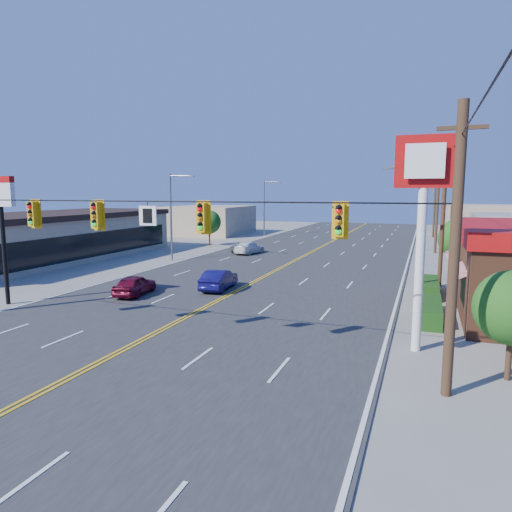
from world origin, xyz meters
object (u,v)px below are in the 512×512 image
(kfc_pylon, at_px, (423,200))
(car_silver, at_px, (247,248))
(signal_span, at_px, (120,230))
(pizza_hut_sign, at_px, (1,213))
(car_magenta, at_px, (135,286))
(car_white, at_px, (249,248))
(car_blue, at_px, (219,280))

(kfc_pylon, height_order, car_silver, kfc_pylon)
(signal_span, relative_size, pizza_hut_sign, 3.55)
(kfc_pylon, bearing_deg, car_magenta, 165.27)
(car_magenta, bearing_deg, car_silver, -95.89)
(kfc_pylon, distance_m, car_white, 30.19)
(kfc_pylon, relative_size, pizza_hut_sign, 1.24)
(kfc_pylon, bearing_deg, car_blue, 148.29)
(signal_span, bearing_deg, pizza_hut_sign, 159.81)
(signal_span, relative_size, car_magenta, 6.68)
(signal_span, relative_size, kfc_pylon, 2.86)
(kfc_pylon, distance_m, pizza_hut_sign, 22.02)
(car_white, relative_size, car_silver, 1.11)
(car_silver, bearing_deg, car_magenta, 112.75)
(car_white, xyz_separation_m, car_silver, (-0.52, 0.71, -0.08))
(signal_span, xyz_separation_m, pizza_hut_sign, (-10.88, 4.00, 0.30))
(pizza_hut_sign, bearing_deg, signal_span, -20.19)
(car_blue, bearing_deg, pizza_hut_sign, 32.79)
(kfc_pylon, xyz_separation_m, pizza_hut_sign, (-22.00, 0.00, -0.86))
(car_blue, xyz_separation_m, car_white, (-4.47, 16.92, -0.04))
(signal_span, distance_m, car_blue, 12.40)
(pizza_hut_sign, distance_m, car_magenta, 8.38)
(kfc_pylon, height_order, pizza_hut_sign, kfc_pylon)
(kfc_pylon, distance_m, car_magenta, 17.87)
(car_magenta, relative_size, car_silver, 0.96)
(pizza_hut_sign, height_order, car_magenta, pizza_hut_sign)
(car_magenta, bearing_deg, car_blue, -150.06)
(kfc_pylon, distance_m, car_silver, 31.08)
(pizza_hut_sign, relative_size, car_silver, 1.80)
(signal_span, bearing_deg, car_magenta, 122.68)
(signal_span, xyz_separation_m, car_silver, (-6.17, 29.23, -4.36))
(kfc_pylon, height_order, car_magenta, kfc_pylon)
(pizza_hut_sign, bearing_deg, car_white, 77.95)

